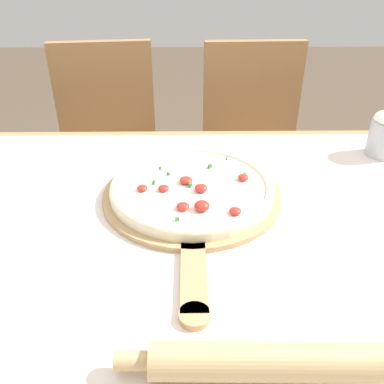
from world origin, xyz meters
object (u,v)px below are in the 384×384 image
object	(u,v)px
pizza_peel	(192,198)
rolling_pin	(270,362)
chair_left	(109,146)
chair_right	(252,145)
pizza	(192,187)

from	to	relation	value
pizza_peel	rolling_pin	distance (m)	0.43
chair_left	chair_right	world-z (taller)	same
pizza_peel	chair_left	bearing A→B (deg)	114.43
rolling_pin	chair_left	distance (m)	1.23
rolling_pin	pizza	bearing A→B (deg)	102.24
chair_left	chair_right	size ratio (longest dim) A/B	1.00
pizza_peel	chair_right	xyz separation A→B (m)	(0.25, 0.71, -0.21)
pizza	rolling_pin	distance (m)	0.45
chair_left	chair_right	xyz separation A→B (m)	(0.57, 0.00, 0.00)
pizza	chair_right	size ratio (longest dim) A/B	0.40
pizza_peel	chair_left	distance (m)	0.80
pizza_peel	chair_left	world-z (taller)	chair_left
pizza_peel	chair_right	world-z (taller)	chair_right
pizza	rolling_pin	size ratio (longest dim) A/B	0.90
chair_left	chair_right	bearing A→B (deg)	-6.75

